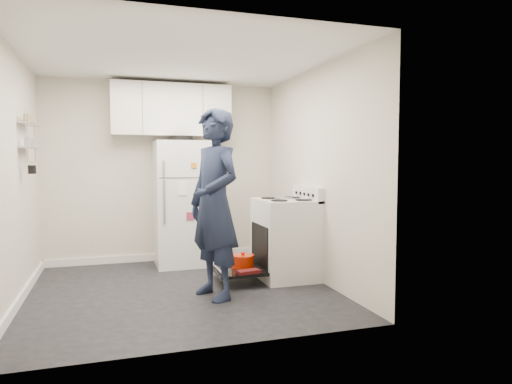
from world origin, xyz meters
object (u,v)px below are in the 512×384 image
object	(u,v)px
open_oven_door	(240,266)
refrigerator	(182,203)
person	(214,204)
electric_range	(285,239)

from	to	relation	value
open_oven_door	refrigerator	distance (m)	1.37
refrigerator	person	bearing A→B (deg)	-86.66
electric_range	open_oven_door	distance (m)	0.63
electric_range	refrigerator	xyz separation A→B (m)	(-1.06, 1.10, 0.37)
electric_range	refrigerator	world-z (taller)	refrigerator
refrigerator	person	distance (m)	1.61
electric_range	refrigerator	distance (m)	1.57
open_oven_door	person	distance (m)	1.03
open_oven_door	refrigerator	world-z (taller)	refrigerator
open_oven_door	person	bearing A→B (deg)	-128.54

